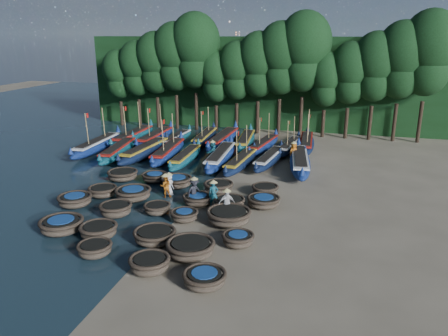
% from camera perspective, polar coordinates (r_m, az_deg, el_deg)
% --- Properties ---
extents(ground, '(120.00, 120.00, 0.00)m').
position_cam_1_polar(ground, '(28.91, -3.51, -3.77)').
color(ground, gray).
rests_on(ground, ground).
extents(foliage_wall, '(40.00, 3.00, 10.00)m').
position_cam_1_polar(foliage_wall, '(50.10, 5.15, 11.01)').
color(foliage_wall, black).
rests_on(foliage_wall, ground).
extents(coracle_2, '(2.05, 2.05, 0.67)m').
position_cam_1_polar(coracle_2, '(22.27, -16.53, -10.08)').
color(coracle_2, brown).
rests_on(coracle_2, ground).
extents(coracle_3, '(2.00, 2.00, 0.76)m').
position_cam_1_polar(coracle_3, '(20.31, -9.70, -12.21)').
color(coracle_3, brown).
rests_on(coracle_3, ground).
extents(coracle_4, '(2.13, 2.13, 0.68)m').
position_cam_1_polar(coracle_4, '(19.07, -2.55, -14.19)').
color(coracle_4, brown).
rests_on(coracle_4, ground).
extents(coracle_5, '(2.52, 2.52, 0.79)m').
position_cam_1_polar(coracle_5, '(25.23, -20.45, -6.98)').
color(coracle_5, brown).
rests_on(coracle_5, ground).
extents(coracle_6, '(2.01, 2.01, 0.78)m').
position_cam_1_polar(coracle_6, '(23.98, -16.06, -7.86)').
color(coracle_6, brown).
rests_on(coracle_6, ground).
extents(coracle_7, '(2.22, 2.22, 0.73)m').
position_cam_1_polar(coracle_7, '(22.87, -9.04, -8.71)').
color(coracle_7, brown).
rests_on(coracle_7, ground).
extents(coracle_8, '(2.60, 2.60, 0.81)m').
position_cam_1_polar(coracle_8, '(21.34, -4.39, -10.38)').
color(coracle_8, brown).
rests_on(coracle_8, ground).
extents(coracle_9, '(1.93, 1.93, 0.68)m').
position_cam_1_polar(coracle_9, '(22.31, 1.84, -9.25)').
color(coracle_9, brown).
rests_on(coracle_9, ground).
extents(coracle_10, '(2.54, 2.54, 0.75)m').
position_cam_1_polar(coracle_10, '(28.66, -18.89, -3.97)').
color(coracle_10, brown).
rests_on(coracle_10, ground).
extents(coracle_11, '(2.17, 2.17, 0.78)m').
position_cam_1_polar(coracle_11, '(26.49, -13.96, -5.24)').
color(coracle_11, brown).
rests_on(coracle_11, ground).
extents(coracle_12, '(1.87, 1.87, 0.65)m').
position_cam_1_polar(coracle_12, '(26.34, -8.72, -5.22)').
color(coracle_12, brown).
rests_on(coracle_12, ground).
extents(coracle_13, '(1.64, 1.64, 0.64)m').
position_cam_1_polar(coracle_13, '(25.19, -5.20, -6.16)').
color(coracle_13, brown).
rests_on(coracle_13, ground).
extents(coracle_14, '(2.58, 2.58, 0.85)m').
position_cam_1_polar(coracle_14, '(24.71, 0.63, -6.29)').
color(coracle_14, brown).
rests_on(coracle_14, ground).
extents(coracle_15, '(1.91, 1.91, 0.71)m').
position_cam_1_polar(coracle_15, '(29.80, -15.57, -2.91)').
color(coracle_15, brown).
rests_on(coracle_15, ground).
extents(coracle_16, '(2.48, 2.48, 0.80)m').
position_cam_1_polar(coracle_16, '(28.72, -11.78, -3.28)').
color(coracle_16, brown).
rests_on(coracle_16, ground).
extents(coracle_17, '(1.94, 1.94, 0.66)m').
position_cam_1_polar(coracle_17, '(27.45, -3.45, -4.08)').
color(coracle_17, brown).
rests_on(coracle_17, ground).
extents(coracle_18, '(2.40, 2.40, 0.65)m').
position_cam_1_polar(coracle_18, '(26.94, 0.72, -4.49)').
color(coracle_18, brown).
rests_on(coracle_18, ground).
extents(coracle_19, '(2.35, 2.35, 0.69)m').
position_cam_1_polar(coracle_19, '(27.16, 5.20, -4.32)').
color(coracle_19, brown).
rests_on(coracle_19, ground).
extents(coracle_20, '(2.41, 2.41, 0.75)m').
position_cam_1_polar(coracle_20, '(32.74, -13.11, -0.87)').
color(coracle_20, brown).
rests_on(coracle_20, ground).
extents(coracle_21, '(2.24, 2.24, 0.64)m').
position_cam_1_polar(coracle_21, '(32.02, -9.04, -1.16)').
color(coracle_21, brown).
rests_on(coracle_21, ground).
extents(coracle_22, '(2.60, 2.60, 0.77)m').
position_cam_1_polar(coracle_22, '(30.59, -6.20, -1.76)').
color(coracle_22, brown).
rests_on(coracle_22, ground).
extents(coracle_23, '(2.03, 2.03, 0.78)m').
position_cam_1_polar(coracle_23, '(29.32, -0.72, -2.50)').
color(coracle_23, brown).
rests_on(coracle_23, ground).
extents(coracle_24, '(1.82, 1.82, 0.70)m').
position_cam_1_polar(coracle_24, '(29.11, 5.39, -2.82)').
color(coracle_24, brown).
rests_on(coracle_24, ground).
extents(long_boat_0, '(1.93, 9.03, 3.84)m').
position_cam_1_polar(long_boat_0, '(41.28, -16.24, 2.87)').
color(long_boat_0, navy).
rests_on(long_boat_0, ground).
extents(long_boat_1, '(2.63, 8.42, 1.50)m').
position_cam_1_polar(long_boat_1, '(39.06, -13.66, 2.23)').
color(long_boat_1, navy).
rests_on(long_boat_1, ground).
extents(long_boat_2, '(2.15, 8.82, 1.56)m').
position_cam_1_polar(long_boat_2, '(38.43, -10.28, 2.23)').
color(long_boat_2, '#0F2138').
rests_on(long_boat_2, ground).
extents(long_boat_3, '(2.25, 8.70, 3.71)m').
position_cam_1_polar(long_boat_3, '(37.82, -7.30, 2.12)').
color(long_boat_3, navy).
rests_on(long_boat_3, ground).
extents(long_boat_4, '(1.54, 7.67, 1.35)m').
position_cam_1_polar(long_boat_4, '(36.24, -5.04, 1.41)').
color(long_boat_4, navy).
rests_on(long_boat_4, ground).
extents(long_boat_5, '(1.98, 8.98, 1.58)m').
position_cam_1_polar(long_boat_5, '(35.88, -0.46, 1.46)').
color(long_boat_5, navy).
rests_on(long_boat_5, ground).
extents(long_boat_6, '(2.00, 7.73, 3.29)m').
position_cam_1_polar(long_boat_6, '(34.88, 2.24, 0.85)').
color(long_boat_6, '#0F2138').
rests_on(long_boat_6, ground).
extents(long_boat_7, '(2.22, 7.58, 1.34)m').
position_cam_1_polar(long_boat_7, '(35.85, 5.96, 1.20)').
color(long_boat_7, '#0F2138').
rests_on(long_boat_7, ground).
extents(long_boat_8, '(2.77, 9.12, 1.62)m').
position_cam_1_polar(long_boat_8, '(34.99, 9.88, 0.81)').
color(long_boat_8, navy).
rests_on(long_boat_8, ground).
extents(long_boat_9, '(1.61, 9.11, 3.87)m').
position_cam_1_polar(long_boat_9, '(43.91, -11.80, 4.04)').
color(long_boat_9, navy).
rests_on(long_boat_9, ground).
extents(long_boat_10, '(1.55, 8.72, 3.70)m').
position_cam_1_polar(long_boat_10, '(43.25, -8.95, 3.96)').
color(long_boat_10, navy).
rests_on(long_boat_10, ground).
extents(long_boat_11, '(1.74, 7.41, 1.31)m').
position_cam_1_polar(long_boat_11, '(42.81, -6.36, 3.80)').
color(long_boat_11, navy).
rests_on(long_boat_11, ground).
extents(long_boat_12, '(1.85, 8.05, 3.42)m').
position_cam_1_polar(long_boat_12, '(42.89, -2.53, 3.98)').
color(long_boat_12, '#0F2138').
rests_on(long_boat_12, ground).
extents(long_boat_13, '(1.93, 9.21, 1.62)m').
position_cam_1_polar(long_boat_13, '(41.89, -0.13, 3.78)').
color(long_boat_13, navy).
rests_on(long_boat_13, ground).
extents(long_boat_14, '(2.19, 8.33, 1.47)m').
position_cam_1_polar(long_boat_14, '(41.53, 2.84, 3.56)').
color(long_boat_14, navy).
rests_on(long_boat_14, ground).
extents(long_boat_15, '(2.51, 7.76, 3.33)m').
position_cam_1_polar(long_boat_15, '(40.19, 5.18, 3.00)').
color(long_boat_15, navy).
rests_on(long_boat_15, ground).
extents(long_boat_16, '(2.14, 7.25, 3.10)m').
position_cam_1_polar(long_boat_16, '(40.17, 8.59, 2.82)').
color(long_boat_16, '#0F2138').
rests_on(long_boat_16, ground).
extents(long_boat_17, '(1.92, 8.36, 3.56)m').
position_cam_1_polar(long_boat_17, '(41.25, 10.69, 3.19)').
color(long_boat_17, '#0F2138').
rests_on(long_boat_17, ground).
extents(fisherman_0, '(0.87, 0.78, 1.69)m').
position_cam_1_polar(fisherman_0, '(29.11, -7.17, -2.01)').
color(fisherman_0, silver).
rests_on(fisherman_0, ground).
extents(fisherman_1, '(0.72, 0.61, 1.88)m').
position_cam_1_polar(fisherman_1, '(26.86, -1.39, -3.27)').
color(fisherman_1, '#175563').
rests_on(fisherman_1, ground).
extents(fisherman_2, '(0.91, 0.84, 1.72)m').
position_cam_1_polar(fisherman_2, '(28.80, -7.65, -2.24)').
color(fisherman_2, '#BA6518').
rests_on(fisherman_2, ground).
extents(fisherman_3, '(1.11, 1.28, 1.92)m').
position_cam_1_polar(fisherman_3, '(27.43, -3.89, -2.96)').
color(fisherman_3, black).
rests_on(fisherman_3, ground).
extents(fisherman_4, '(1.04, 0.82, 1.85)m').
position_cam_1_polar(fisherman_4, '(25.53, 0.35, -4.50)').
color(fisherman_4, silver).
rests_on(fisherman_4, ground).
extents(fisherman_5, '(0.64, 1.68, 1.97)m').
position_cam_1_polar(fisherman_5, '(36.38, -1.50, 2.19)').
color(fisherman_5, '#175563').
rests_on(fisherman_5, ground).
extents(fisherman_6, '(0.99, 1.02, 1.97)m').
position_cam_1_polar(fisherman_6, '(36.45, 9.06, 2.05)').
color(fisherman_6, '#BA6518').
rests_on(fisherman_6, ground).
extents(tree_0, '(3.68, 3.68, 8.68)m').
position_cam_1_polar(tree_0, '(52.03, -13.57, 11.91)').
color(tree_0, black).
rests_on(tree_0, ground).
extents(tree_1, '(4.09, 4.09, 9.65)m').
position_cam_1_polar(tree_1, '(50.92, -11.29, 12.72)').
color(tree_1, black).
rests_on(tree_1, ground).
extents(tree_2, '(4.51, 4.51, 10.63)m').
position_cam_1_polar(tree_2, '(49.91, -8.90, 13.53)').
color(tree_2, black).
rests_on(tree_2, ground).
extents(tree_3, '(4.92, 4.92, 11.60)m').
position_cam_1_polar(tree_3, '(48.98, -6.40, 14.35)').
color(tree_3, black).
rests_on(tree_3, ground).
extents(tree_4, '(5.34, 5.34, 12.58)m').
position_cam_1_polar(tree_4, '(48.16, -3.79, 15.18)').
color(tree_4, black).
rests_on(tree_4, ground).
extents(tree_5, '(3.68, 3.68, 8.68)m').
position_cam_1_polar(tree_5, '(47.64, -1.05, 11.93)').
color(tree_5, black).
rests_on(tree_5, ground).
extents(tree_6, '(4.09, 4.09, 9.65)m').
position_cam_1_polar(tree_6, '(46.99, 1.71, 12.68)').
color(tree_6, black).
rests_on(tree_6, ground).
extents(tree_7, '(4.51, 4.51, 10.63)m').
position_cam_1_polar(tree_7, '(46.46, 4.55, 13.42)').
color(tree_7, black).
rests_on(tree_7, ground).
extents(tree_8, '(4.92, 4.92, 11.60)m').
position_cam_1_polar(tree_8, '(46.04, 7.47, 14.14)').
color(tree_8, black).
rests_on(tree_8, ground).
extents(tree_9, '(5.34, 5.34, 12.58)m').
position_cam_1_polar(tree_9, '(45.75, 10.45, 14.84)').
color(tree_9, black).
rests_on(tree_9, ground).
extents(tree_10, '(3.68, 3.68, 8.68)m').
position_cam_1_polar(tree_10, '(45.78, 13.19, 11.28)').
color(tree_10, black).
rests_on(tree_10, ground).
extents(tree_11, '(4.09, 4.09, 9.65)m').
position_cam_1_polar(tree_11, '(45.69, 16.19, 11.90)').
color(tree_11, black).
rests_on(tree_11, ground).
extents(tree_12, '(4.51, 4.51, 10.63)m').
position_cam_1_polar(tree_12, '(45.72, 19.20, 12.49)').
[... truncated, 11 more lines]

